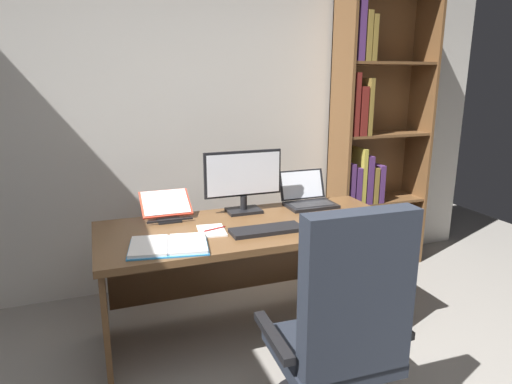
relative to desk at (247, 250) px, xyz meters
name	(u,v)px	position (x,y,z in m)	size (l,w,h in m)	color
wall_back	(209,103)	(0.00, 0.87, 0.86)	(4.85, 0.12, 2.81)	beige
desk	(247,250)	(0.00, 0.00, 0.00)	(1.82, 0.77, 0.74)	brown
bookshelf	(370,146)	(1.29, 0.63, 0.51)	(0.80, 0.33, 2.28)	brown
office_chair	(341,345)	(0.08, -1.01, -0.07)	(0.62, 0.60, 1.11)	black
monitor	(243,181)	(0.04, 0.18, 0.40)	(0.52, 0.16, 0.41)	black
laptop	(308,198)	(0.51, 0.18, 0.24)	(0.34, 0.30, 0.22)	black
keyboard	(267,230)	(0.04, -0.24, 0.21)	(0.42, 0.15, 0.02)	black
computer_mouse	(313,223)	(0.34, -0.24, 0.21)	(0.06, 0.10, 0.04)	black
reading_stand_with_book	(166,206)	(-0.46, 0.24, 0.27)	(0.31, 0.27, 0.15)	black
open_binder	(169,245)	(-0.53, -0.29, 0.21)	(0.45, 0.36, 0.02)	#2D84C6
notepad	(212,231)	(-0.26, -0.12, 0.20)	(0.15, 0.21, 0.01)	white
pen	(215,229)	(-0.24, -0.12, 0.21)	(0.01, 0.01, 0.14)	maroon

